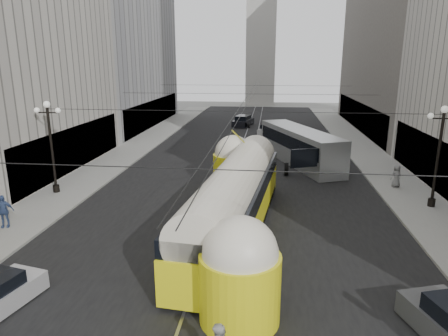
% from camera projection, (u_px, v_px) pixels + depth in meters
% --- Properties ---
extents(road, '(20.00, 85.00, 0.02)m').
position_uv_depth(road, '(247.00, 153.00, 40.74)').
color(road, black).
rests_on(road, ground).
extents(sidewalk_left, '(4.00, 72.00, 0.15)m').
position_uv_depth(sidewalk_left, '(143.00, 143.00, 45.40)').
color(sidewalk_left, gray).
rests_on(sidewalk_left, ground).
extents(sidewalk_right, '(4.00, 72.00, 0.15)m').
position_uv_depth(sidewalk_right, '(360.00, 148.00, 42.76)').
color(sidewalk_right, gray).
rests_on(sidewalk_right, ground).
extents(rail_left, '(0.12, 85.00, 0.04)m').
position_uv_depth(rail_left, '(239.00, 153.00, 40.82)').
color(rail_left, gray).
rests_on(rail_left, ground).
extents(rail_right, '(0.12, 85.00, 0.04)m').
position_uv_depth(rail_right, '(254.00, 153.00, 40.66)').
color(rail_right, gray).
rests_on(rail_right, ground).
extents(building_left_far, '(12.60, 28.60, 28.60)m').
position_uv_depth(building_left_far, '(108.00, 21.00, 54.09)').
color(building_left_far, '#999999').
rests_on(building_left_far, ground).
extents(building_right_far, '(12.60, 32.60, 32.60)m').
position_uv_depth(building_right_far, '(418.00, 0.00, 49.17)').
color(building_right_far, '#514C47').
rests_on(building_right_far, ground).
extents(distant_tower, '(6.00, 6.00, 31.36)m').
position_uv_depth(distant_tower, '(261.00, 31.00, 82.42)').
color(distant_tower, '#B2AFA8').
rests_on(distant_tower, ground).
extents(lamppost_left_mid, '(1.86, 0.44, 6.37)m').
position_uv_depth(lamppost_left_mid, '(51.00, 142.00, 27.24)').
color(lamppost_left_mid, black).
rests_on(lamppost_left_mid, sidewalk_left).
extents(lamppost_right_mid, '(1.86, 0.44, 6.37)m').
position_uv_depth(lamppost_right_mid, '(439.00, 151.00, 24.47)').
color(lamppost_right_mid, black).
rests_on(lamppost_right_mid, sidewalk_right).
extents(catenary, '(25.00, 72.00, 0.23)m').
position_uv_depth(catenary, '(248.00, 96.00, 38.23)').
color(catenary, black).
rests_on(catenary, ground).
extents(streetcar, '(4.57, 18.28, 4.03)m').
position_uv_depth(streetcar, '(235.00, 198.00, 21.48)').
color(streetcar, yellow).
rests_on(streetcar, ground).
extents(city_bus, '(7.04, 12.89, 3.16)m').
position_uv_depth(city_bus, '(300.00, 145.00, 36.22)').
color(city_bus, '#AFB3B5').
rests_on(city_bus, ground).
extents(sedan_white_far, '(2.73, 4.46, 1.31)m').
position_uv_depth(sedan_white_far, '(268.00, 129.00, 51.18)').
color(sedan_white_far, silver).
rests_on(sedan_white_far, ground).
extents(sedan_dark_far, '(3.02, 5.13, 1.52)m').
position_uv_depth(sedan_dark_far, '(243.00, 121.00, 57.51)').
color(sedan_dark_far, black).
rests_on(sedan_dark_far, ground).
extents(pedestrian_sidewalk_right, '(0.94, 0.76, 1.67)m').
position_uv_depth(pedestrian_sidewalk_right, '(396.00, 176.00, 29.10)').
color(pedestrian_sidewalk_right, slate).
rests_on(pedestrian_sidewalk_right, sidewalk_right).
extents(pedestrian_sidewalk_left, '(1.23, 0.95, 1.86)m').
position_uv_depth(pedestrian_sidewalk_left, '(3.00, 211.00, 22.01)').
color(pedestrian_sidewalk_left, '#374B79').
rests_on(pedestrian_sidewalk_left, sidewalk_left).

